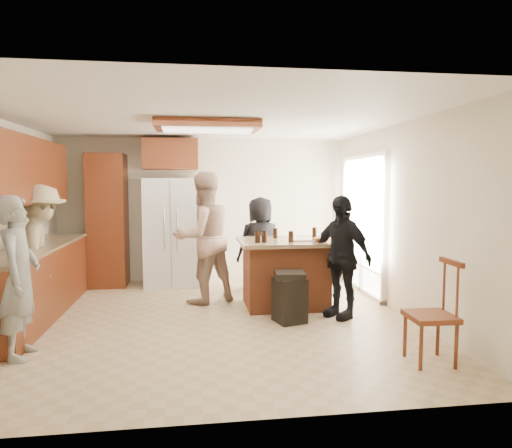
{
  "coord_description": "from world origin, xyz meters",
  "views": [
    {
      "loc": [
        -0.19,
        -5.64,
        1.71
      ],
      "look_at": [
        0.68,
        0.64,
        1.15
      ],
      "focal_mm": 32.0,
      "sensor_mm": 36.0,
      "label": 1
    }
  ],
  "objects": [
    {
      "name": "room_shell",
      "position": [
        4.37,
        1.64,
        0.87
      ],
      "size": [
        8.0,
        5.2,
        5.0
      ],
      "color": "tan",
      "rests_on": "ground"
    },
    {
      "name": "person_front_left",
      "position": [
        -1.89,
        -0.97,
        0.8
      ],
      "size": [
        0.47,
        0.61,
        1.6
      ],
      "primitive_type": "imported",
      "rotation": [
        0.0,
        0.0,
        1.64
      ],
      "color": "gray",
      "rests_on": "ground"
    },
    {
      "name": "person_behind_left",
      "position": [
        -0.05,
        0.89,
        0.94
      ],
      "size": [
        1.07,
        0.92,
        1.88
      ],
      "primitive_type": "imported",
      "rotation": [
        0.0,
        0.0,
        3.62
      ],
      "color": "tan",
      "rests_on": "ground"
    },
    {
      "name": "person_behind_right",
      "position": [
        0.86,
        1.46,
        0.75
      ],
      "size": [
        0.81,
        0.61,
        1.5
      ],
      "primitive_type": "imported",
      "rotation": [
        0.0,
        0.0,
        3.34
      ],
      "color": "black",
      "rests_on": "ground"
    },
    {
      "name": "person_side_right",
      "position": [
        1.67,
        -0.09,
        0.78
      ],
      "size": [
        0.87,
        1.03,
        1.57
      ],
      "primitive_type": "imported",
      "rotation": [
        0.0,
        0.0,
        -1.03
      ],
      "color": "black",
      "rests_on": "ground"
    },
    {
      "name": "person_counter",
      "position": [
        -2.14,
        0.52,
        0.85
      ],
      "size": [
        0.84,
        1.21,
        1.7
      ],
      "primitive_type": "imported",
      "rotation": [
        0.0,
        0.0,
        1.9
      ],
      "color": "tan",
      "rests_on": "ground"
    },
    {
      "name": "left_cabinetry",
      "position": [
        -2.24,
        0.4,
        0.96
      ],
      "size": [
        0.64,
        3.0,
        2.3
      ],
      "color": "maroon",
      "rests_on": "ground"
    },
    {
      "name": "back_wall_units",
      "position": [
        -1.33,
        2.2,
        1.38
      ],
      "size": [
        1.8,
        0.6,
        2.45
      ],
      "color": "maroon",
      "rests_on": "ground"
    },
    {
      "name": "refrigerator",
      "position": [
        -0.55,
        2.12,
        0.9
      ],
      "size": [
        0.9,
        0.76,
        1.8
      ],
      "color": "white",
      "rests_on": "ground"
    },
    {
      "name": "kitchen_island",
      "position": [
        1.08,
        0.54,
        0.47
      ],
      "size": [
        1.28,
        1.03,
        0.93
      ],
      "color": "brown",
      "rests_on": "ground"
    },
    {
      "name": "island_items",
      "position": [
        1.25,
        0.44,
        0.97
      ],
      "size": [
        1.04,
        0.64,
        0.15
      ],
      "color": "silver",
      "rests_on": "kitchen_island"
    },
    {
      "name": "trash_bin",
      "position": [
        0.98,
        -0.21,
        0.32
      ],
      "size": [
        0.42,
        0.42,
        0.63
      ],
      "color": "black",
      "rests_on": "ground"
    },
    {
      "name": "spindle_chair",
      "position": [
        2.06,
        -1.67,
        0.45
      ],
      "size": [
        0.43,
        0.43,
        0.99
      ],
      "color": "maroon",
      "rests_on": "ground"
    }
  ]
}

